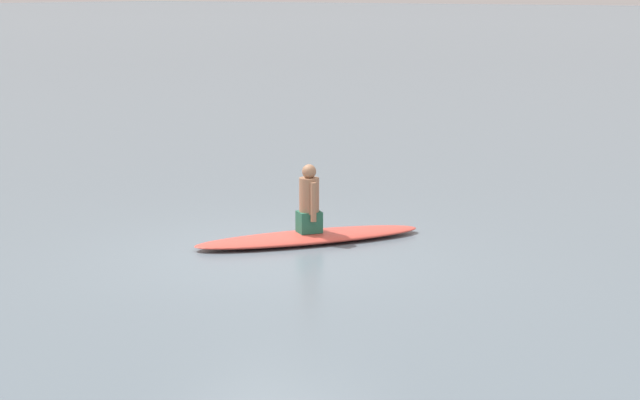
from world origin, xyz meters
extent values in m
plane|color=slate|center=(0.00, 0.00, 0.00)|extent=(400.00, 400.00, 0.00)
ellipsoid|color=#D84C3F|center=(-0.87, -0.04, 0.06)|extent=(3.04, 2.31, 0.13)
cube|color=#26664C|center=(-0.87, -0.04, 0.27)|extent=(0.39, 0.37, 0.28)
cylinder|color=#9E7051|center=(-0.87, -0.04, 0.63)|extent=(0.37, 0.37, 0.47)
sphere|color=#9E7051|center=(-0.87, -0.04, 0.95)|extent=(0.19, 0.19, 0.19)
cylinder|color=#9E7051|center=(-0.79, 0.10, 0.57)|extent=(0.10, 0.10, 0.52)
cylinder|color=#9E7051|center=(-0.96, -0.17, 0.57)|extent=(0.10, 0.10, 0.52)
camera|label=1|loc=(10.18, 8.19, 3.31)|focal=59.75mm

